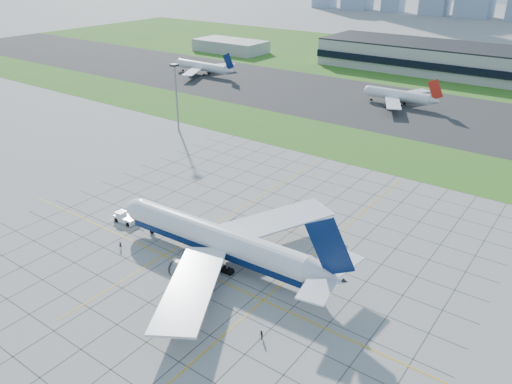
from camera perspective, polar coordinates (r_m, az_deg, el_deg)
ground at (r=112.60m, az=-6.15°, el=-8.38°), size 1400.00×1400.00×0.00m
grass_median at (r=181.66m, az=13.10°, el=4.80°), size 700.00×35.00×0.04m
asphalt_taxiway at (r=231.07m, az=18.74°, el=8.59°), size 700.00×75.00×0.04m
grass_far at (r=335.16m, az=24.98°, el=12.60°), size 700.00×145.00×0.04m
apron_markings at (r=119.38m, az=-2.44°, el=-6.06°), size 120.00×130.00×0.03m
service_block at (r=361.87m, az=-2.92°, el=16.33°), size 50.00×25.00×8.00m
light_mast at (r=194.54m, az=-9.14°, el=11.52°), size 2.50×2.50×25.60m
airliner at (r=111.51m, az=-4.29°, el=-5.49°), size 60.51×61.24×19.04m
pushback_tug at (r=132.88m, az=-14.73°, el=-2.87°), size 9.31×3.48×2.58m
crew_near at (r=121.75m, az=-15.23°, el=-5.90°), size 0.70×0.75×1.72m
crew_far at (r=93.07m, az=0.59°, el=-16.02°), size 1.06×1.10×1.79m
distant_jet_0 at (r=292.31m, az=-6.07°, el=14.07°), size 40.10×42.66×14.08m
distant_jet_1 at (r=238.39m, az=16.09°, el=10.56°), size 34.05×42.66×14.08m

